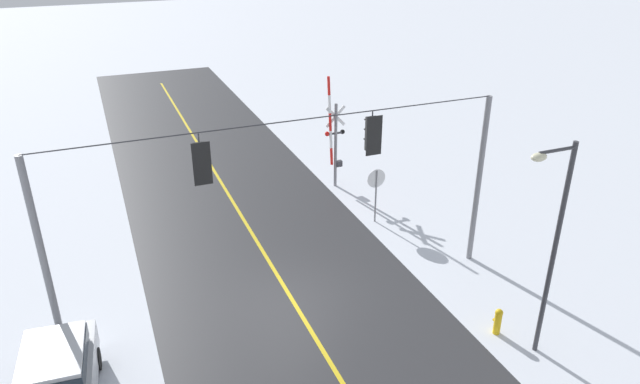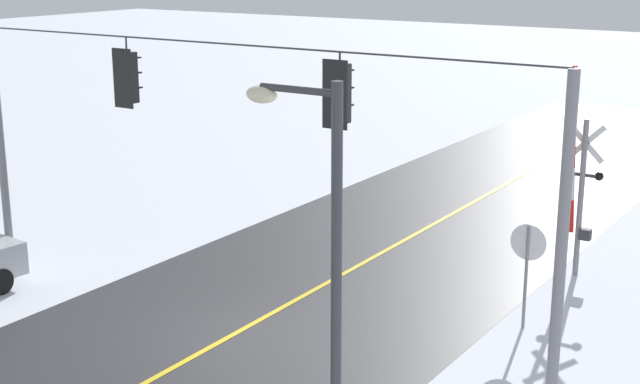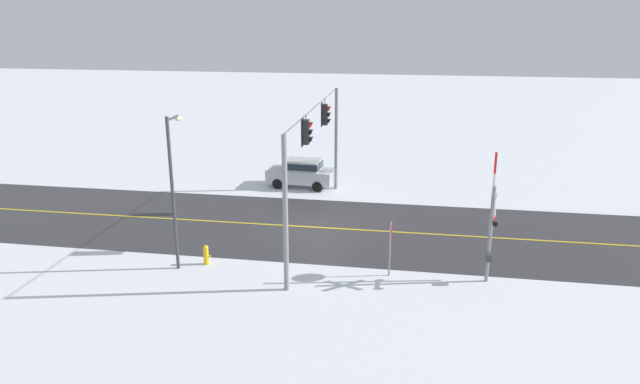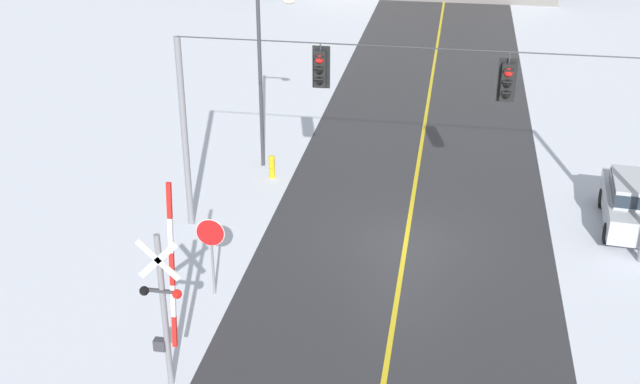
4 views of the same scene
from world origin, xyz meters
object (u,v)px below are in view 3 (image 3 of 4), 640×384
object	(u,v)px
railroad_crossing	(491,226)
parked_car_silver	(302,172)
streetlamp_near	(174,178)
stop_sign	(391,237)
fire_hydrant	(206,254)

from	to	relation	value
railroad_crossing	parked_car_silver	distance (m)	15.65
parked_car_silver	streetlamp_near	xyz separation A→B (m)	(-12.64, 2.82, 2.96)
stop_sign	railroad_crossing	bearing A→B (deg)	-87.80
streetlamp_near	stop_sign	bearing A→B (deg)	-86.53
railroad_crossing	parked_car_silver	world-z (taller)	railroad_crossing
railroad_crossing	stop_sign	bearing A→B (deg)	92.20
railroad_crossing	fire_hydrant	distance (m)	11.94
parked_car_silver	fire_hydrant	distance (m)	12.40
parked_car_silver	fire_hydrant	world-z (taller)	parked_car_silver
stop_sign	railroad_crossing	xyz separation A→B (m)	(0.15, -3.91, 0.65)
railroad_crossing	parked_car_silver	xyz separation A→B (m)	(11.95, 10.00, -1.41)
parked_car_silver	fire_hydrant	bearing A→B (deg)	171.74
fire_hydrant	parked_car_silver	bearing A→B (deg)	-8.26
stop_sign	fire_hydrant	world-z (taller)	stop_sign
parked_car_silver	streetlamp_near	world-z (taller)	streetlamp_near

